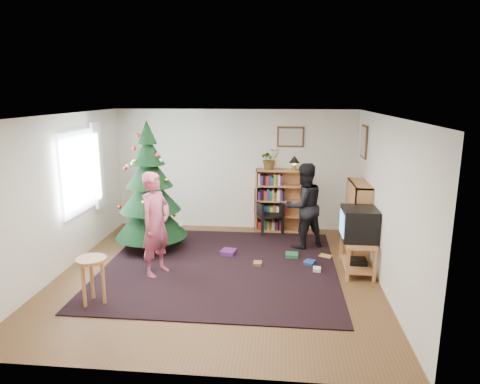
# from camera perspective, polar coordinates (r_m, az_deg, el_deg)

# --- Properties ---
(floor) EXTENTS (5.00, 5.00, 0.00)m
(floor) POSITION_cam_1_polar(r_m,az_deg,el_deg) (6.94, -3.02, -10.90)
(floor) COLOR brown
(floor) RESTS_ON ground
(ceiling) EXTENTS (5.00, 5.00, 0.00)m
(ceiling) POSITION_cam_1_polar(r_m,az_deg,el_deg) (6.36, -3.30, 10.17)
(ceiling) COLOR white
(ceiling) RESTS_ON wall_back
(wall_back) EXTENTS (5.00, 0.02, 2.50)m
(wall_back) POSITION_cam_1_polar(r_m,az_deg,el_deg) (8.96, -0.73, 2.98)
(wall_back) COLOR silver
(wall_back) RESTS_ON floor
(wall_front) EXTENTS (5.00, 0.02, 2.50)m
(wall_front) POSITION_cam_1_polar(r_m,az_deg,el_deg) (4.20, -8.38, -9.01)
(wall_front) COLOR silver
(wall_front) RESTS_ON floor
(wall_left) EXTENTS (0.02, 5.00, 2.50)m
(wall_left) POSITION_cam_1_polar(r_m,az_deg,el_deg) (7.34, -22.82, -0.31)
(wall_left) COLOR silver
(wall_left) RESTS_ON floor
(wall_right) EXTENTS (0.02, 5.00, 2.50)m
(wall_right) POSITION_cam_1_polar(r_m,az_deg,el_deg) (6.64, 18.70, -1.30)
(wall_right) COLOR silver
(wall_right) RESTS_ON floor
(rug) EXTENTS (3.80, 3.60, 0.02)m
(rug) POSITION_cam_1_polar(r_m,az_deg,el_deg) (7.21, -2.66, -9.87)
(rug) COLOR black
(rug) RESTS_ON floor
(window_pane) EXTENTS (0.04, 1.20, 1.40)m
(window_pane) POSITION_cam_1_polar(r_m,az_deg,el_deg) (7.80, -20.73, 2.48)
(window_pane) COLOR silver
(window_pane) RESTS_ON wall_left
(curtain) EXTENTS (0.06, 0.35, 1.60)m
(curtain) POSITION_cam_1_polar(r_m,az_deg,el_deg) (8.41, -18.41, 3.37)
(curtain) COLOR white
(curtain) RESTS_ON wall_left
(picture_back) EXTENTS (0.55, 0.03, 0.42)m
(picture_back) POSITION_cam_1_polar(r_m,az_deg,el_deg) (8.79, 6.77, 7.30)
(picture_back) COLOR #4C3319
(picture_back) RESTS_ON wall_back
(picture_right) EXTENTS (0.03, 0.50, 0.60)m
(picture_right) POSITION_cam_1_polar(r_m,az_deg,el_deg) (8.21, 16.20, 6.47)
(picture_right) COLOR #4C3319
(picture_right) RESTS_ON wall_right
(christmas_tree) EXTENTS (1.30, 1.30, 2.37)m
(christmas_tree) POSITION_cam_1_polar(r_m,az_deg,el_deg) (7.91, -11.90, -0.62)
(christmas_tree) COLOR #3F2816
(christmas_tree) RESTS_ON rug
(bookshelf_back) EXTENTS (0.95, 0.30, 1.30)m
(bookshelf_back) POSITION_cam_1_polar(r_m,az_deg,el_deg) (8.88, 5.18, -1.04)
(bookshelf_back) COLOR #B0753F
(bookshelf_back) RESTS_ON floor
(bookshelf_right) EXTENTS (0.30, 0.95, 1.30)m
(bookshelf_right) POSITION_cam_1_polar(r_m,az_deg,el_deg) (7.85, 15.41, -3.35)
(bookshelf_right) COLOR #B0753F
(bookshelf_right) RESTS_ON floor
(tv_stand) EXTENTS (0.46, 0.83, 0.55)m
(tv_stand) POSITION_cam_1_polar(r_m,az_deg,el_deg) (7.17, 15.36, -7.81)
(tv_stand) COLOR #B0753F
(tv_stand) RESTS_ON floor
(crt_tv) EXTENTS (0.54, 0.58, 0.51)m
(crt_tv) POSITION_cam_1_polar(r_m,az_deg,el_deg) (7.02, 15.58, -4.12)
(crt_tv) COLOR black
(crt_tv) RESTS_ON tv_stand
(armchair) EXTENTS (0.63, 0.65, 0.90)m
(armchair) POSITION_cam_1_polar(r_m,az_deg,el_deg) (8.87, 3.94, -2.26)
(armchair) COLOR black
(armchair) RESTS_ON rug
(stool) EXTENTS (0.40, 0.40, 0.67)m
(stool) POSITION_cam_1_polar(r_m,az_deg,el_deg) (6.16, -19.15, -9.63)
(stool) COLOR #B0753F
(stool) RESTS_ON floor
(person_standing) EXTENTS (0.60, 0.71, 1.65)m
(person_standing) POSITION_cam_1_polar(r_m,az_deg,el_deg) (6.80, -11.17, -4.23)
(person_standing) COLOR #B1465F
(person_standing) RESTS_ON rug
(person_by_chair) EXTENTS (0.97, 0.90, 1.59)m
(person_by_chair) POSITION_cam_1_polar(r_m,az_deg,el_deg) (7.92, 8.49, -1.87)
(person_by_chair) COLOR black
(person_by_chair) RESTS_ON rug
(potted_plant) EXTENTS (0.49, 0.46, 0.43)m
(potted_plant) POSITION_cam_1_polar(r_m,az_deg,el_deg) (8.71, 3.97, 4.43)
(potted_plant) COLOR gray
(potted_plant) RESTS_ON bookshelf_back
(table_lamp) EXTENTS (0.22, 0.22, 0.29)m
(table_lamp) POSITION_cam_1_polar(r_m,az_deg,el_deg) (8.72, 7.26, 4.23)
(table_lamp) COLOR #A57F33
(table_lamp) RESTS_ON bookshelf_back
(floor_clutter) EXTENTS (1.91, 0.86, 0.08)m
(floor_clutter) POSITION_cam_1_polar(r_m,az_deg,el_deg) (7.44, 6.77, -8.97)
(floor_clutter) COLOR #A51E19
(floor_clutter) RESTS_ON rug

